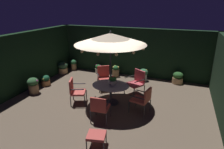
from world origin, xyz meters
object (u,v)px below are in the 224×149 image
(potted_plant_back_right, at_px, (143,74))
(potted_plant_back_center, at_px, (74,64))
(patio_chair_northeast, at_px, (137,81))
(patio_chair_east, at_px, (104,76))
(centerpiece_planter, at_px, (113,80))
(potted_plant_left_far, at_px, (46,80))
(patio_chair_south, at_px, (100,107))
(ottoman_footrest, at_px, (96,136))
(potted_plant_back_left, at_px, (178,78))
(patio_dining_table, at_px, (111,89))
(patio_umbrella, at_px, (110,39))
(potted_plant_left_near, at_px, (116,71))
(patio_chair_north, at_px, (143,98))
(patio_chair_southeast, at_px, (75,90))
(potted_plant_right_far, at_px, (33,85))
(potted_plant_right_near, at_px, (98,69))
(potted_plant_front_corner, at_px, (63,67))

(potted_plant_back_right, xyz_separation_m, potted_plant_back_center, (-4.19, 0.23, -0.01))
(patio_chair_northeast, distance_m, patio_chair_east, 1.49)
(centerpiece_planter, height_order, potted_plant_left_far, centerpiece_planter)
(patio_chair_south, relative_size, ottoman_footrest, 1.66)
(potted_plant_back_right, bearing_deg, ottoman_footrest, -91.99)
(patio_chair_northeast, xyz_separation_m, patio_chair_east, (-1.49, -0.01, 0.02))
(potted_plant_back_left, bearing_deg, patio_chair_south, -117.13)
(patio_dining_table, height_order, patio_umbrella, patio_umbrella)
(patio_dining_table, xyz_separation_m, potted_plant_left_near, (-0.78, 2.77, -0.28))
(patio_chair_north, distance_m, ottoman_footrest, 2.28)
(patio_umbrella, distance_m, patio_chair_southeast, 2.36)
(patio_umbrella, relative_size, patio_chair_east, 2.65)
(potted_plant_back_left, xyz_separation_m, potted_plant_right_far, (-5.76, -3.37, 0.10))
(patio_chair_northeast, relative_size, potted_plant_right_far, 1.46)
(patio_chair_east, bearing_deg, potted_plant_right_far, -150.21)
(potted_plant_left_near, xyz_separation_m, potted_plant_right_near, (-1.09, 0.18, -0.05))
(patio_chair_southeast, relative_size, potted_plant_left_far, 1.97)
(centerpiece_planter, relative_size, potted_plant_back_left, 0.67)
(potted_plant_right_far, bearing_deg, patio_umbrella, 6.72)
(patio_chair_south, relative_size, potted_plant_left_near, 1.56)
(patio_chair_east, relative_size, potted_plant_left_near, 1.73)
(patio_dining_table, height_order, potted_plant_back_right, patio_dining_table)
(centerpiece_planter, xyz_separation_m, patio_chair_northeast, (0.64, 1.17, -0.39))
(potted_plant_back_left, bearing_deg, patio_umbrella, -128.33)
(patio_chair_north, bearing_deg, patio_chair_east, 145.65)
(patio_chair_north, height_order, potted_plant_back_left, patio_chair_north)
(patio_chair_north, bearing_deg, potted_plant_front_corner, 153.43)
(potted_plant_left_near, bearing_deg, potted_plant_front_corner, -169.62)
(patio_chair_southeast, bearing_deg, potted_plant_left_near, 81.95)
(patio_chair_east, bearing_deg, patio_umbrella, -56.18)
(potted_plant_left_near, bearing_deg, centerpiece_planter, -72.55)
(potted_plant_left_far, xyz_separation_m, potted_plant_right_near, (1.62, 2.47, 0.00))
(centerpiece_planter, relative_size, potted_plant_back_right, 0.64)
(patio_dining_table, distance_m, potted_plant_right_far, 3.44)
(patio_chair_north, relative_size, patio_chair_south, 1.01)
(centerpiece_planter, height_order, potted_plant_back_left, centerpiece_planter)
(potted_plant_left_far, bearing_deg, potted_plant_front_corner, 97.55)
(ottoman_footrest, height_order, potted_plant_right_far, potted_plant_right_far)
(patio_dining_table, distance_m, potted_plant_left_near, 2.89)
(patio_dining_table, relative_size, ottoman_footrest, 2.51)
(centerpiece_planter, relative_size, potted_plant_left_far, 0.78)
(patio_dining_table, bearing_deg, patio_chair_east, 123.82)
(potted_plant_back_right, bearing_deg, potted_plant_right_near, 174.84)
(patio_umbrella, xyz_separation_m, patio_chair_east, (-0.75, 1.12, -1.90))
(patio_chair_southeast, distance_m, potted_plant_left_far, 2.48)
(patio_chair_east, height_order, potted_plant_left_far, patio_chair_east)
(ottoman_footrest, xyz_separation_m, potted_plant_left_near, (-1.31, 5.19, -0.04))
(centerpiece_planter, distance_m, patio_chair_east, 1.48)
(ottoman_footrest, bearing_deg, potted_plant_back_right, 88.01)
(patio_umbrella, bearing_deg, potted_plant_right_far, -173.28)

